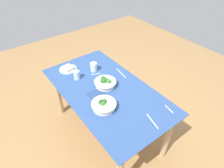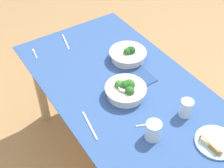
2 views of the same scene
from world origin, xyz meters
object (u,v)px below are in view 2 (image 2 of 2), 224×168
(broccoli_bowl_near, at_px, (126,90))
(napkin_folded_upper, at_px, (138,77))
(water_glass_center, at_px, (186,108))
(water_glass_side, at_px, (153,131))
(bread_side_plate, at_px, (216,141))
(fork_by_far_bowl, at_px, (147,125))
(fork_by_near_bowl, at_px, (35,53))
(broccoli_bowl_far, at_px, (128,55))
(table_knife_left, at_px, (90,125))
(table_knife_right, at_px, (66,42))

(broccoli_bowl_near, height_order, napkin_folded_upper, broccoli_bowl_near)
(broccoli_bowl_near, distance_m, water_glass_center, 0.35)
(water_glass_side, bearing_deg, water_glass_center, 94.96)
(bread_side_plate, relative_size, water_glass_side, 2.03)
(fork_by_far_bowl, relative_size, fork_by_near_bowl, 0.94)
(broccoli_bowl_near, xyz_separation_m, napkin_folded_upper, (-0.08, 0.15, -0.04))
(broccoli_bowl_far, distance_m, fork_by_far_bowl, 0.56)
(bread_side_plate, bearing_deg, table_knife_left, -133.33)
(broccoli_bowl_far, relative_size, fork_by_near_bowl, 2.14)
(water_glass_side, bearing_deg, table_knife_left, -136.24)
(broccoli_bowl_near, height_order, water_glass_side, broccoli_bowl_near)
(fork_by_near_bowl, bearing_deg, table_knife_right, -80.14)
(broccoli_bowl_near, relative_size, fork_by_near_bowl, 2.12)
(water_glass_center, bearing_deg, broccoli_bowl_near, -148.14)
(fork_by_far_bowl, bearing_deg, bread_side_plate, -29.30)
(broccoli_bowl_near, bearing_deg, napkin_folded_upper, 119.26)
(water_glass_side, xyz_separation_m, table_knife_right, (-0.97, 0.01, -0.05))
(water_glass_center, relative_size, water_glass_side, 1.00)
(water_glass_center, bearing_deg, fork_by_far_bowl, -104.19)
(broccoli_bowl_far, xyz_separation_m, napkin_folded_upper, (0.18, -0.05, -0.03))
(table_knife_left, distance_m, napkin_folded_upper, 0.46)
(broccoli_bowl_far, height_order, broccoli_bowl_near, broccoli_bowl_near)
(water_glass_side, bearing_deg, napkin_folded_upper, 152.72)
(fork_by_near_bowl, bearing_deg, broccoli_bowl_far, -119.89)
(broccoli_bowl_far, height_order, table_knife_right, broccoli_bowl_far)
(napkin_folded_upper, bearing_deg, bread_side_plate, 3.06)
(fork_by_near_bowl, distance_m, napkin_folded_upper, 0.71)
(broccoli_bowl_far, relative_size, bread_side_plate, 1.14)
(water_glass_side, distance_m, fork_by_far_bowl, 0.09)
(fork_by_far_bowl, xyz_separation_m, napkin_folded_upper, (-0.33, 0.18, 0.00))
(table_knife_right, bearing_deg, water_glass_center, -153.20)
(table_knife_right, bearing_deg, broccoli_bowl_far, -134.28)
(broccoli_bowl_near, xyz_separation_m, bread_side_plate, (0.52, 0.18, -0.03))
(water_glass_center, distance_m, table_knife_right, 0.98)
(water_glass_center, height_order, table_knife_right, water_glass_center)
(broccoli_bowl_near, relative_size, table_knife_left, 1.16)
(fork_by_far_bowl, height_order, napkin_folded_upper, napkin_folded_upper)
(bread_side_plate, height_order, table_knife_right, bread_side_plate)
(water_glass_center, bearing_deg, napkin_folded_upper, -174.96)
(fork_by_far_bowl, bearing_deg, water_glass_center, 9.06)
(broccoli_bowl_far, distance_m, table_knife_left, 0.60)
(bread_side_plate, distance_m, fork_by_far_bowl, 0.35)
(water_glass_side, relative_size, fork_by_near_bowl, 0.93)
(fork_by_far_bowl, bearing_deg, broccoli_bowl_far, 88.41)
(water_glass_center, xyz_separation_m, napkin_folded_upper, (-0.38, -0.03, -0.05))
(table_knife_left, height_order, napkin_folded_upper, napkin_folded_upper)
(broccoli_bowl_near, relative_size, water_glass_center, 2.30)
(broccoli_bowl_near, xyz_separation_m, fork_by_near_bowl, (-0.65, -0.28, -0.04))
(napkin_folded_upper, bearing_deg, water_glass_side, -27.28)
(fork_by_near_bowl, bearing_deg, bread_side_plate, -149.48)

